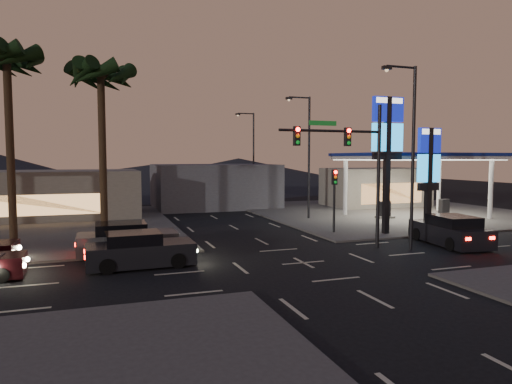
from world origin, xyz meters
name	(u,v)px	position (x,y,z in m)	size (l,w,h in m)	color
ground	(303,263)	(0.00, 0.00, 0.00)	(140.00, 140.00, 0.00)	black
corner_lot_ne	(387,212)	(16.00, 16.00, 0.06)	(24.00, 24.00, 0.12)	#47443F
gas_station	(417,158)	(16.00, 12.00, 5.08)	(12.20, 8.20, 5.47)	silver
convenience_store	(375,187)	(18.00, 21.00, 2.00)	(10.00, 6.00, 4.00)	#726B5B
pylon_sign_tall	(387,137)	(8.50, 5.50, 6.39)	(2.20, 0.35, 9.00)	black
pylon_sign_short	(429,164)	(11.00, 4.50, 4.66)	(1.60, 0.35, 7.00)	black
traffic_signal_mast	(352,155)	(3.76, 1.99, 5.23)	(6.10, 0.39, 8.00)	black
pedestal_signal	(334,190)	(5.50, 6.98, 2.92)	(0.32, 0.39, 4.30)	black
streetlight_near	(410,146)	(6.79, 1.00, 5.72)	(2.14, 0.25, 10.00)	black
streetlight_mid	(307,150)	(6.79, 14.00, 5.72)	(2.14, 0.25, 10.00)	black
streetlight_far	(252,152)	(6.79, 28.00, 5.72)	(2.14, 0.25, 10.00)	black
palm_a	(101,85)	(-9.00, 9.50, 9.43)	(4.41, 4.41, 10.86)	black
palm_b	(7,71)	(-14.00, 9.50, 9.97)	(4.41, 4.41, 11.46)	black
building_far_west	(39,195)	(-14.00, 22.00, 2.00)	(16.00, 8.00, 4.00)	#726B5B
building_far_mid	(214,186)	(2.00, 26.00, 2.20)	(12.00, 9.00, 4.40)	#4C4C51
hill_right	(238,172)	(15.00, 60.00, 2.50)	(50.00, 50.00, 5.00)	black
hill_center	(155,176)	(0.00, 60.00, 2.00)	(60.00, 60.00, 4.00)	black
car_lane_a_front	(139,251)	(-7.57, 1.78, 0.76)	(5.09, 2.29, 1.63)	black
car_lane_b_front	(126,240)	(-7.97, 4.78, 0.79)	(5.23, 2.24, 1.69)	#515153
suv_station	(450,231)	(9.99, 1.31, 0.81)	(2.86, 5.49, 1.75)	black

